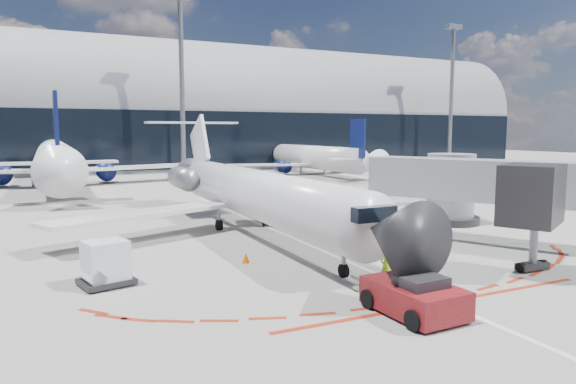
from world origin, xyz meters
name	(u,v)px	position (x,y,z in m)	size (l,w,h in m)	color
ground	(303,242)	(0.00, 0.00, 0.00)	(260.00, 260.00, 0.00)	slate
apron_centerline	(288,236)	(0.00, 2.00, 0.01)	(0.25, 40.00, 0.01)	silver
apron_stop_bar	(443,302)	(0.00, -11.50, 0.01)	(14.00, 0.25, 0.01)	maroon
terminal_building	(129,118)	(0.00, 64.97, 8.52)	(150.00, 24.15, 24.00)	gray
jet_bridge	(473,187)	(9.79, -3.01, 3.01)	(10.03, 15.20, 4.90)	gray
light_mast_centre	(182,88)	(5.00, 48.00, 12.50)	(0.70, 0.70, 25.00)	slate
light_mast_east	(451,98)	(55.00, 48.00, 12.50)	(0.70, 0.70, 25.00)	slate
regional_jet	(250,192)	(-1.61, 4.08, 2.57)	(24.91, 30.71, 7.69)	silver
pushback_tug	(414,296)	(-1.75, -12.02, 0.63)	(2.49, 5.56, 1.43)	#590E0C
ramp_worker	(386,266)	(-0.67, -8.89, 0.83)	(0.60, 0.40, 1.66)	#9EDE17
uld_container	(106,263)	(-11.07, -3.93, 0.93)	(2.35, 2.14, 1.88)	black
safety_cone_left	(246,258)	(-4.58, -2.95, 0.26)	(0.37, 0.37, 0.51)	#D96004
safety_cone_right	(420,265)	(2.16, -7.58, 0.25)	(0.36, 0.36, 0.50)	#D96004
bg_airliner_1	(54,133)	(-12.10, 40.65, 6.12)	(37.85, 40.07, 12.24)	silver
bg_airliner_2	(310,141)	(22.95, 42.79, 4.93)	(30.50, 32.29, 9.87)	silver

